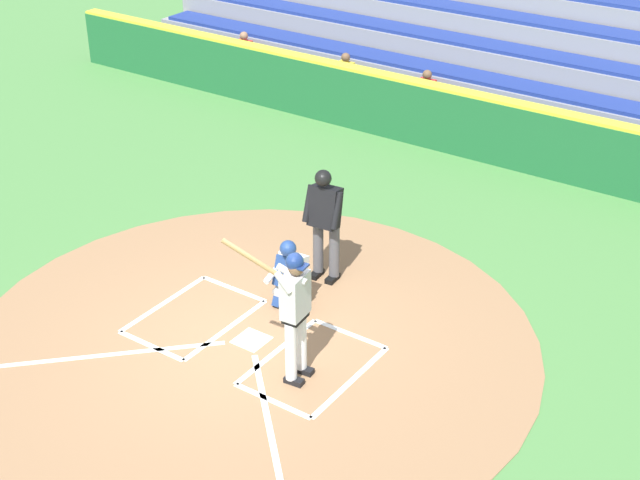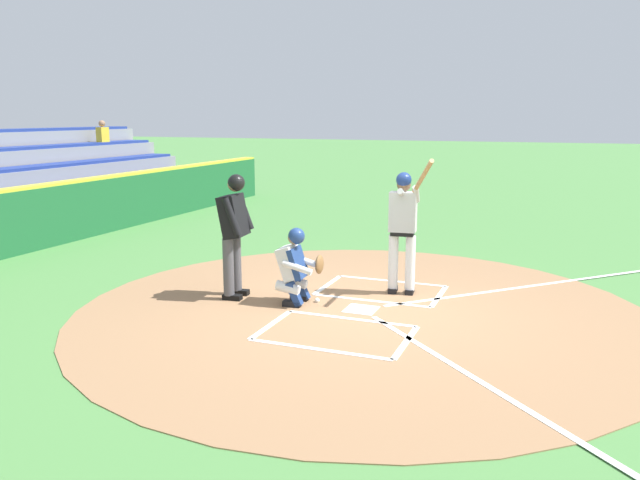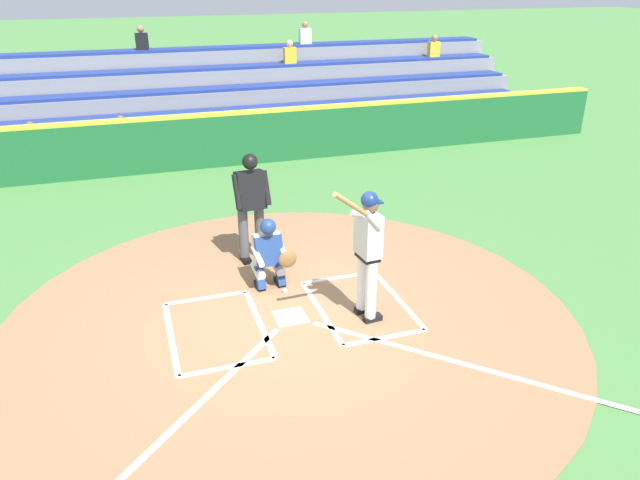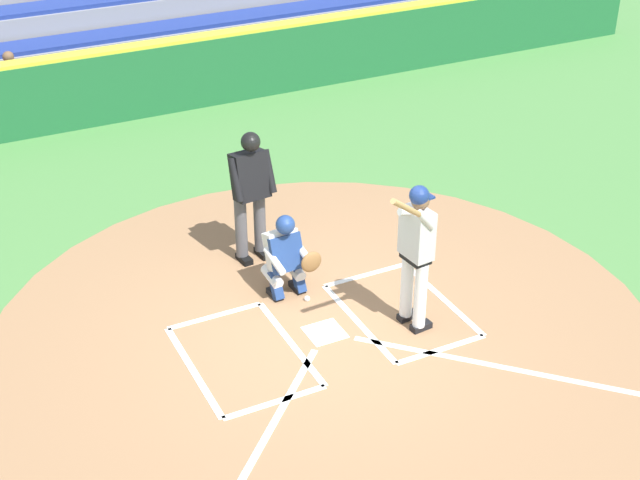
{
  "view_description": "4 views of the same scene",
  "coord_description": "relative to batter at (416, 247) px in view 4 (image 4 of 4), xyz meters",
  "views": [
    {
      "loc": [
        -6.81,
        8.18,
        7.47
      ],
      "look_at": [
        -0.31,
        -1.23,
        1.14
      ],
      "focal_mm": 52.08,
      "sensor_mm": 36.0,
      "label": 1
    },
    {
      "loc": [
        8.08,
        2.54,
        2.7
      ],
      "look_at": [
        -0.58,
        -0.85,
        0.84
      ],
      "focal_mm": 35.12,
      "sensor_mm": 36.0,
      "label": 2
    },
    {
      "loc": [
        1.87,
        7.06,
        4.49
      ],
      "look_at": [
        -0.5,
        -0.2,
        1.04
      ],
      "focal_mm": 33.89,
      "sensor_mm": 36.0,
      "label": 3
    },
    {
      "loc": [
        4.06,
        8.04,
        6.51
      ],
      "look_at": [
        -0.19,
        -0.52,
        0.96
      ],
      "focal_mm": 52.33,
      "sensor_mm": 36.0,
      "label": 4
    }
  ],
  "objects": [
    {
      "name": "ground_plane",
      "position": [
        1.0,
        -0.33,
        -1.1
      ],
      "size": [
        120.0,
        120.0,
        0.0
      ],
      "primitive_type": "plane",
      "color": "#4C8442"
    },
    {
      "name": "dirt_circle",
      "position": [
        1.0,
        -0.33,
        -1.09
      ],
      "size": [
        8.0,
        8.0,
        0.01
      ],
      "primitive_type": "cylinder",
      "color": "#99704C",
      "rests_on": "ground"
    },
    {
      "name": "home_plate_and_chalk",
      "position": [
        1.0,
        0.55,
        -1.08
      ],
      "size": [
        7.93,
        4.91,
        0.01
      ],
      "color": "white",
      "rests_on": "dirt_circle"
    },
    {
      "name": "batter",
      "position": [
        0.0,
        0.0,
        0.0
      ],
      "size": [
        0.89,
        0.79,
        2.13
      ],
      "color": "white",
      "rests_on": "ground"
    },
    {
      "name": "catcher",
      "position": [
        1.04,
        -1.31,
        -0.51
      ],
      "size": [
        0.61,
        0.61,
        1.13
      ],
      "color": "black",
      "rests_on": "ground"
    },
    {
      "name": "plate_umpire",
      "position": [
        1.09,
        -2.28,
        -0.02
      ],
      "size": [
        0.6,
        0.45,
        1.86
      ],
      "color": "#4C4C51",
      "rests_on": "ground"
    },
    {
      "name": "baseball",
      "position": [
        0.89,
        -1.04,
        -1.06
      ],
      "size": [
        0.07,
        0.07,
        0.07
      ],
      "primitive_type": "sphere",
      "color": "white",
      "rests_on": "ground"
    },
    {
      "name": "backstop_wall",
      "position": [
        1.0,
        -7.83,
        -0.45
      ],
      "size": [
        22.0,
        0.36,
        1.31
      ],
      "color": "#1E6033",
      "rests_on": "ground"
    },
    {
      "name": "bleacher_stand",
      "position": [
        1.0,
        -11.1,
        -0.25
      ],
      "size": [
        20.0,
        4.25,
        3.0
      ],
      "color": "gray",
      "rests_on": "ground"
    }
  ]
}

